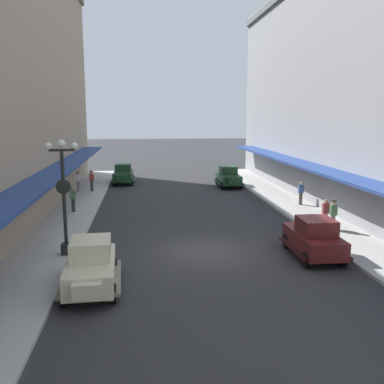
% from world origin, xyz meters
% --- Properties ---
extents(ground_plane, '(200.00, 200.00, 0.00)m').
position_xyz_m(ground_plane, '(0.00, 0.00, 0.00)').
color(ground_plane, '#2D2D30').
extents(sidewalk_left, '(3.00, 60.00, 0.15)m').
position_xyz_m(sidewalk_left, '(-7.50, 0.00, 0.07)').
color(sidewalk_left, '#B7B5AD').
rests_on(sidewalk_left, ground).
extents(sidewalk_right, '(3.00, 60.00, 0.15)m').
position_xyz_m(sidewalk_right, '(7.50, 0.00, 0.07)').
color(sidewalk_right, '#B7B5AD').
rests_on(sidewalk_right, ground).
extents(parked_car_0, '(2.30, 4.31, 1.84)m').
position_xyz_m(parked_car_0, '(-4.86, -3.95, 0.94)').
color(parked_car_0, beige).
rests_on(parked_car_0, ground).
extents(parked_car_1, '(2.22, 4.29, 1.84)m').
position_xyz_m(parked_car_1, '(-4.77, 21.43, 0.94)').
color(parked_car_1, '#193D23').
rests_on(parked_car_1, ground).
extents(parked_car_2, '(2.22, 4.29, 1.84)m').
position_xyz_m(parked_car_2, '(4.71, -1.32, 0.94)').
color(parked_car_2, '#591919').
rests_on(parked_car_2, ground).
extents(parked_car_3, '(2.14, 4.26, 1.84)m').
position_xyz_m(parked_car_3, '(4.70, 18.48, 0.94)').
color(parked_car_3, '#193D23').
rests_on(parked_car_3, ground).
extents(lamp_post_with_clock, '(1.42, 0.44, 5.16)m').
position_xyz_m(lamp_post_with_clock, '(-6.40, -0.13, 2.99)').
color(lamp_post_with_clock, black).
rests_on(lamp_post_with_clock, sidewalk_left).
extents(fire_hydrant, '(0.24, 0.24, 0.82)m').
position_xyz_m(fire_hydrant, '(6.35, 0.33, 0.56)').
color(fire_hydrant, '#B21E19').
rests_on(fire_hydrant, sidewalk_right).
extents(pedestrian_0, '(0.36, 0.28, 1.67)m').
position_xyz_m(pedestrian_0, '(7.31, 2.44, 1.01)').
color(pedestrian_0, slate).
rests_on(pedestrian_0, sidewalk_right).
extents(pedestrian_1, '(0.36, 0.24, 1.64)m').
position_xyz_m(pedestrian_1, '(8.05, 9.34, 0.99)').
color(pedestrian_1, '#4C4238').
rests_on(pedestrian_1, sidewalk_right).
extents(pedestrian_2, '(0.36, 0.24, 1.64)m').
position_xyz_m(pedestrian_2, '(-7.45, 8.81, 0.99)').
color(pedestrian_2, '#2D2D33').
rests_on(pedestrian_2, sidewalk_left).
extents(pedestrian_3, '(0.36, 0.24, 1.64)m').
position_xyz_m(pedestrian_3, '(-8.24, 16.63, 0.99)').
color(pedestrian_3, slate).
rests_on(pedestrian_3, sidewalk_left).
extents(pedestrian_4, '(0.36, 0.28, 1.67)m').
position_xyz_m(pedestrian_4, '(-7.15, 16.71, 1.01)').
color(pedestrian_4, '#2D2D33').
rests_on(pedestrian_4, sidewalk_left).
extents(pedestrian_5, '(0.36, 0.24, 1.64)m').
position_xyz_m(pedestrian_5, '(7.09, 2.93, 0.99)').
color(pedestrian_5, slate).
rests_on(pedestrian_5, sidewalk_right).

